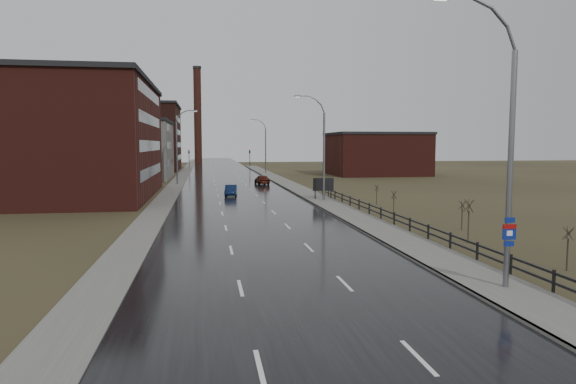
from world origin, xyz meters
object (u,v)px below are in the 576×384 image
object	(u,v)px
car_near	(231,191)
streetlight_main	(504,148)
car_far	(262,180)
billboard	(323,185)

from	to	relation	value
car_near	streetlight_main	bearing A→B (deg)	-71.97
streetlight_main	car_far	size ratio (longest dim) A/B	2.80
billboard	car_near	distance (m)	11.67
streetlight_main	car_far	bearing A→B (deg)	93.61
billboard	car_far	world-z (taller)	billboard
car_near	car_far	size ratio (longest dim) A/B	0.90
streetlight_main	car_far	distance (m)	58.74
streetlight_main	car_near	distance (m)	43.08
streetlight_main	car_near	xyz separation A→B (m)	(-9.23, 41.73, -5.42)
car_near	car_far	xyz separation A→B (m)	(5.54, 16.65, 0.09)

